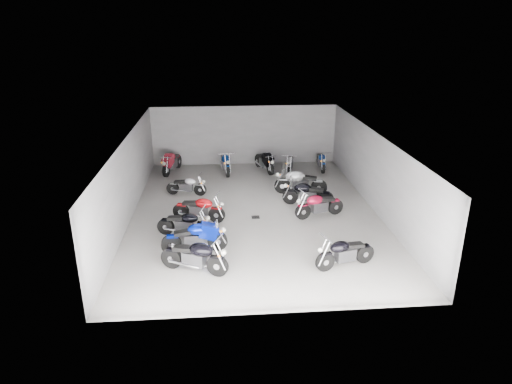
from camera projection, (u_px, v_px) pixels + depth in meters
ground at (255, 212)px, 18.90m from camera, size 14.00×14.00×0.00m
wall_back at (244, 135)px, 24.87m from camera, size 10.00×0.10×3.20m
wall_left at (128, 179)px, 17.96m from camera, size 0.10×14.00×3.20m
wall_right at (376, 173)px, 18.73m from camera, size 0.10×14.00×3.20m
ceiling at (255, 137)px, 17.77m from camera, size 10.00×14.00×0.04m
drain_grate at (256, 217)px, 18.44m from camera, size 0.32×0.32×0.01m
motorcycle_left_a at (195, 256)px, 14.24m from camera, size 2.16×1.03×1.00m
motorcycle_left_b at (195, 237)px, 15.50m from camera, size 2.26×0.49×0.99m
motorcycle_left_c at (185, 224)px, 16.69m from camera, size 2.02×0.64×0.90m
motorcycle_left_d at (199, 209)px, 17.94m from camera, size 2.09×0.82×0.95m
motorcycle_left_f at (187, 186)px, 20.67m from camera, size 1.84×0.54×0.82m
motorcycle_right_a at (345, 253)px, 14.56m from camera, size 2.06×0.75×0.93m
motorcycle_right_d at (319, 205)px, 18.32m from camera, size 2.08×0.73×0.94m
motorcycle_right_e at (307, 194)px, 19.47m from camera, size 2.15×0.76×0.97m
motorcycle_right_f at (300, 182)px, 20.72m from camera, size 2.38×0.70×1.06m
motorcycle_back_a at (172, 162)px, 23.73m from camera, size 0.82×2.25×1.01m
motorcycle_back_c at (226, 163)px, 23.68m from camera, size 0.52×2.29×1.00m
motorcycle_back_d at (265, 161)px, 23.96m from camera, size 0.84×2.14×0.97m
motorcycle_back_e at (290, 163)px, 23.88m from camera, size 0.59×1.91×0.85m
motorcycle_back_f at (321, 161)px, 24.22m from camera, size 0.43×2.03×0.89m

